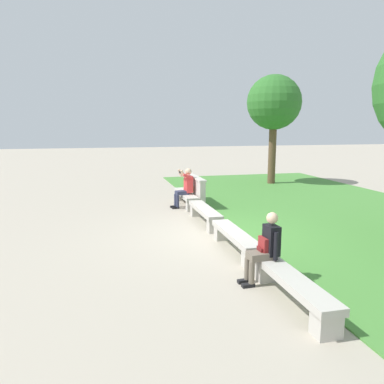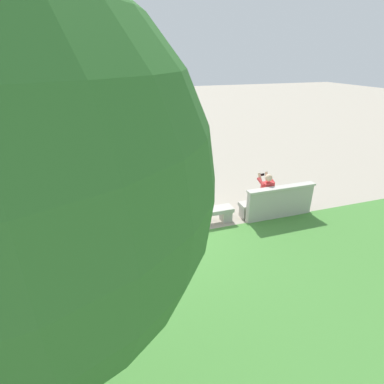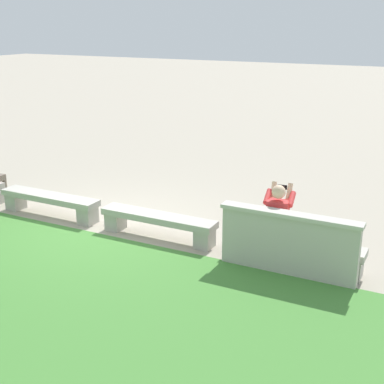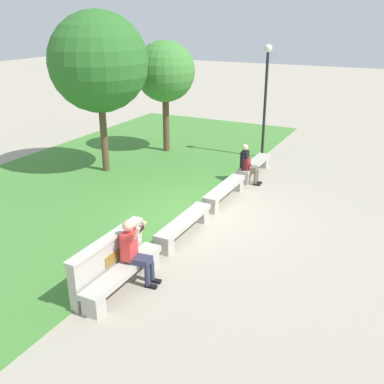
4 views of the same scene
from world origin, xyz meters
TOP-DOWN VIEW (x-y plane):
  - ground_plane at (0.00, 0.00)m, footprint 80.00×80.00m
  - grass_strip at (0.00, 4.38)m, footprint 21.72×8.00m
  - bench_main at (-3.75, 0.00)m, footprint 2.21×0.40m
  - bench_near at (-1.25, 0.00)m, footprint 2.21×0.40m
  - bench_mid at (1.25, 0.00)m, footprint 2.21×0.40m
  - backrest_wall_with_plaque at (-3.75, 0.34)m, footprint 2.18×0.24m
  - person_photographer at (-3.45, -0.08)m, footprint 0.50×0.75m
  - person_distant at (2.92, -0.07)m, footprint 0.48×0.68m
  - backpack at (2.87, -0.04)m, footprint 0.28×0.24m
  - tree_right_background at (1.85, 4.64)m, footprint 3.14×3.14m

SIDE VIEW (x-z plane):
  - ground_plane at x=0.00m, z-range 0.00..0.00m
  - grass_strip at x=0.00m, z-range 0.00..0.03m
  - bench_main at x=-3.75m, z-range 0.08..0.53m
  - bench_near at x=-1.25m, z-range 0.08..0.53m
  - bench_mid at x=1.25m, z-range 0.08..0.53m
  - backrest_wall_with_plaque at x=-3.75m, z-range 0.01..1.02m
  - backpack at x=2.87m, z-range 0.41..0.84m
  - person_distant at x=2.92m, z-range 0.04..1.30m
  - person_photographer at x=-3.45m, z-range 0.08..1.40m
  - tree_right_background at x=1.85m, z-range 1.01..6.18m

